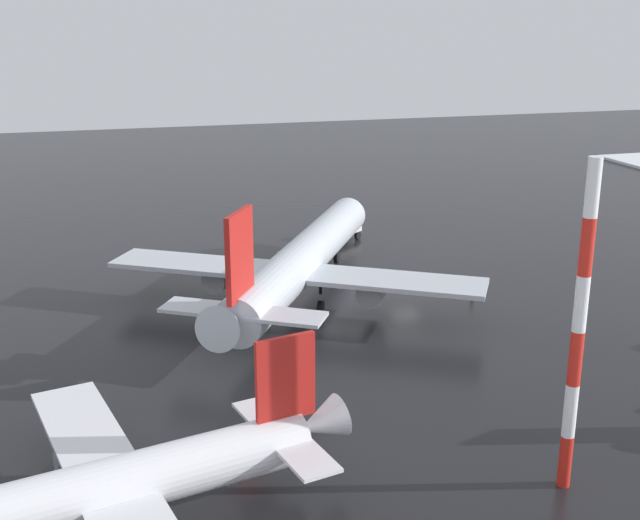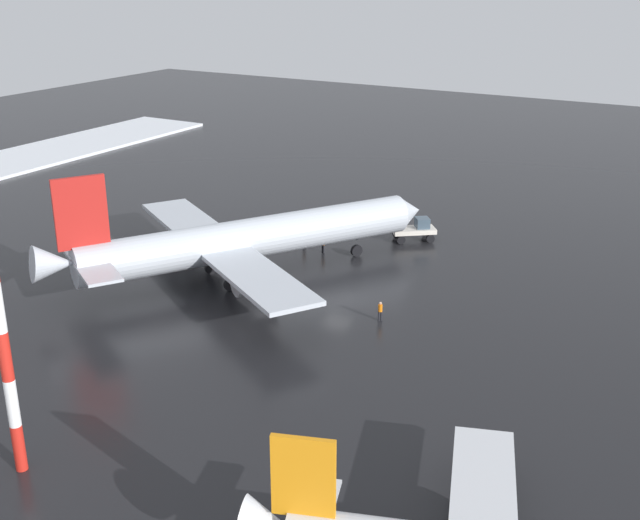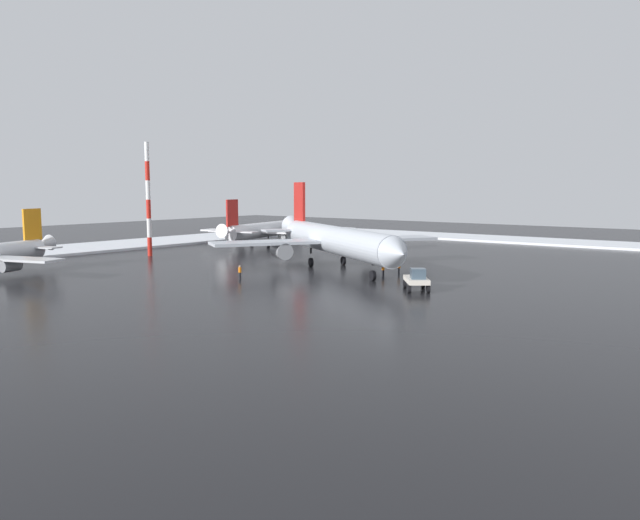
{
  "view_description": "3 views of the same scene",
  "coord_description": "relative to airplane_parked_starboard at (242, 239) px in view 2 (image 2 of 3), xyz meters",
  "views": [
    {
      "loc": [
        -27.07,
        -64.96,
        24.49
      ],
      "look_at": [
        -6.82,
        5.16,
        2.07
      ],
      "focal_mm": 45.0,
      "sensor_mm": 36.0,
      "label": 1
    },
    {
      "loc": [
        31.63,
        -58.18,
        28.33
      ],
      "look_at": [
        -2.73,
        1.6,
        2.59
      ],
      "focal_mm": 45.0,
      "sensor_mm": 36.0,
      "label": 2
    },
    {
      "loc": [
        57.54,
        50.1,
        10.98
      ],
      "look_at": [
        -2.38,
        3.47,
        2.06
      ],
      "focal_mm": 35.0,
      "sensor_mm": 36.0,
      "label": 3
    }
  ],
  "objects": [
    {
      "name": "ground_plane",
      "position": [
        10.1,
        0.21,
        -3.86
      ],
      "size": [
        240.0,
        240.0,
        0.0
      ],
      "primitive_type": "plane",
      "color": "black"
    },
    {
      "name": "airplane_parked_starboard",
      "position": [
        0.0,
        0.0,
        0.0
      ],
      "size": [
        30.15,
        35.18,
        11.69
      ],
      "rotation": [
        0.0,
        0.0,
        1.02
      ],
      "color": "silver",
      "rests_on": "ground_plane"
    },
    {
      "name": "pushback_tug",
      "position": [
        9.82,
        18.32,
        -2.58
      ],
      "size": [
        4.98,
        4.57,
        2.5
      ],
      "rotation": [
        0.0,
        0.0,
        0.67
      ],
      "color": "silver",
      "rests_on": "ground_plane"
    },
    {
      "name": "ground_crew_beside_wing",
      "position": [
        0.4,
        10.55,
        -2.89
      ],
      "size": [
        0.36,
        0.36,
        1.71
      ],
      "rotation": [
        0.0,
        0.0,
        5.5
      ],
      "color": "black",
      "rests_on": "ground_plane"
    },
    {
      "name": "ground_crew_by_nose_gear",
      "position": [
        15.55,
        -2.31,
        -2.89
      ],
      "size": [
        0.36,
        0.36,
        1.71
      ],
      "rotation": [
        0.0,
        0.0,
        5.12
      ],
      "color": "black",
      "rests_on": "ground_plane"
    },
    {
      "name": "ground_crew_mid_apron",
      "position": [
        3.09,
        9.9,
        -2.89
      ],
      "size": [
        0.36,
        0.36,
        1.71
      ],
      "rotation": [
        0.0,
        0.0,
        4.43
      ],
      "color": "black",
      "rests_on": "ground_plane"
    },
    {
      "name": "antenna_mast",
      "position": [
        6.27,
        -31.87,
        5.13
      ],
      "size": [
        0.7,
        0.7,
        17.99
      ],
      "color": "red",
      "rests_on": "ground_plane"
    }
  ]
}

